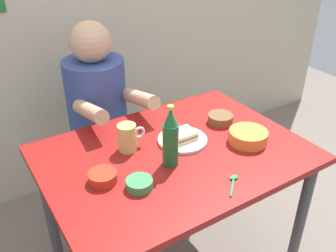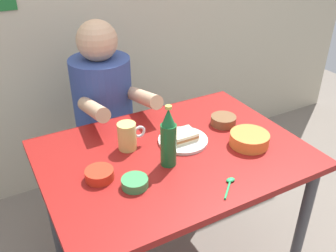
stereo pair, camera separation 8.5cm
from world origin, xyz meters
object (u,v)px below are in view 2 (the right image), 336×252
dining_table (174,169)px  beer_mug (128,136)px  plate_orange (183,140)px  condiment_bowl_brown (223,120)px  person_seated (103,96)px  sandwich (183,135)px  beer_bottle (168,139)px  stool (109,158)px

dining_table → beer_mug: (-0.16, 0.12, 0.15)m
plate_orange → condiment_bowl_brown: size_ratio=1.83×
person_seated → sandwich: size_ratio=6.54×
person_seated → condiment_bowl_brown: bearing=-52.2°
person_seated → sandwich: (0.16, -0.57, 0.01)m
beer_bottle → condiment_bowl_brown: bearing=21.9°
sandwich → beer_mug: (-0.23, 0.07, 0.03)m
dining_table → person_seated: (-0.09, 0.62, 0.12)m
stool → person_seated: 0.42m
person_seated → plate_orange: person_seated is taller
plate_orange → beer_bottle: size_ratio=0.84×
sandwich → condiment_bowl_brown: 0.25m
person_seated → condiment_bowl_brown: (0.41, -0.53, -0.00)m
stool → sandwich: sandwich is taller
sandwich → condiment_bowl_brown: (0.25, 0.04, -0.01)m
beer_bottle → dining_table: bearing=46.8°
stool → condiment_bowl_brown: size_ratio=3.75×
sandwich → beer_bottle: 0.20m
stool → condiment_bowl_brown: 0.80m
stool → beer_mug: (-0.07, -0.51, 0.45)m
sandwich → beer_mug: beer_mug is taller
person_seated → dining_table: bearing=-82.0°
person_seated → sandwich: bearing=-74.2°
stool → beer_mug: size_ratio=3.57×
dining_table → sandwich: 0.15m
stool → beer_bottle: size_ratio=1.72×
plate_orange → sandwich: (0.00, 0.00, 0.02)m
person_seated → sandwich: 0.59m
sandwich → beer_mug: bearing=163.2°
sandwich → stool: bearing=105.5°
condiment_bowl_brown → person_seated: bearing=127.8°
dining_table → person_seated: bearing=98.0°
beer_mug → beer_bottle: (0.10, -0.18, 0.06)m
person_seated → beer_bottle: person_seated is taller
dining_table → beer_bottle: (-0.06, -0.07, 0.21)m
stool → beer_mug: 0.69m
condiment_bowl_brown → stool: bearing=127.3°
dining_table → beer_bottle: 0.23m
person_seated → beer_bottle: (0.03, -0.68, 0.09)m
dining_table → person_seated: size_ratio=1.53×
sandwich → plate_orange: bearing=0.0°
person_seated → condiment_bowl_brown: 0.67m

